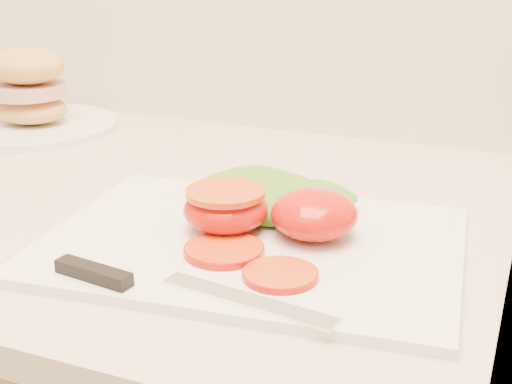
% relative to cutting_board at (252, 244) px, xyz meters
% --- Properties ---
extents(cutting_board, '(0.42, 0.32, 0.01)m').
position_rel_cutting_board_xyz_m(cutting_board, '(0.00, 0.00, 0.00)').
color(cutting_board, white).
rests_on(cutting_board, counter).
extents(tomato_half_dome, '(0.08, 0.08, 0.05)m').
position_rel_cutting_board_xyz_m(tomato_half_dome, '(0.05, 0.03, 0.03)').
color(tomato_half_dome, red).
rests_on(tomato_half_dome, cutting_board).
extents(tomato_half_cut, '(0.08, 0.08, 0.04)m').
position_rel_cutting_board_xyz_m(tomato_half_cut, '(-0.03, 0.01, 0.03)').
color(tomato_half_cut, red).
rests_on(tomato_half_cut, cutting_board).
extents(tomato_slice_0, '(0.07, 0.07, 0.01)m').
position_rel_cutting_board_xyz_m(tomato_slice_0, '(-0.01, -0.04, 0.01)').
color(tomato_slice_0, '#D3470F').
rests_on(tomato_slice_0, cutting_board).
extents(tomato_slice_1, '(0.06, 0.06, 0.01)m').
position_rel_cutting_board_xyz_m(tomato_slice_1, '(0.05, -0.07, 0.01)').
color(tomato_slice_1, '#D3470F').
rests_on(tomato_slice_1, cutting_board).
extents(lettuce_leaf_0, '(0.19, 0.16, 0.03)m').
position_rel_cutting_board_xyz_m(lettuce_leaf_0, '(-0.02, 0.08, 0.02)').
color(lettuce_leaf_0, '#5E9B29').
rests_on(lettuce_leaf_0, cutting_board).
extents(lettuce_leaf_1, '(0.13, 0.10, 0.02)m').
position_rel_cutting_board_xyz_m(lettuce_leaf_1, '(0.02, 0.09, 0.02)').
color(lettuce_leaf_1, '#5E9B29').
rests_on(lettuce_leaf_1, cutting_board).
extents(knife, '(0.25, 0.05, 0.01)m').
position_rel_cutting_board_xyz_m(knife, '(-0.04, -0.12, 0.01)').
color(knife, silver).
rests_on(knife, cutting_board).
extents(sandwich_plate, '(0.26, 0.26, 0.13)m').
position_rel_cutting_board_xyz_m(sandwich_plate, '(-0.48, 0.27, 0.04)').
color(sandwich_plate, white).
rests_on(sandwich_plate, counter).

